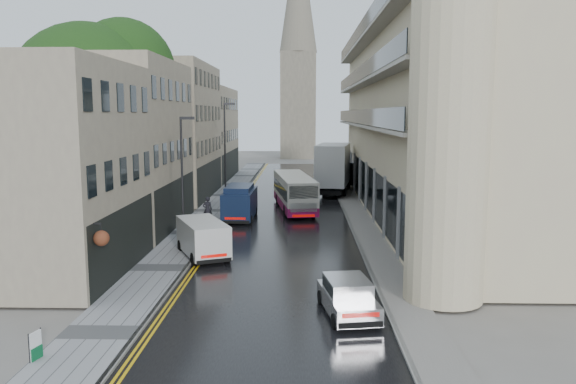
{
  "coord_description": "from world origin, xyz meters",
  "views": [
    {
      "loc": [
        1.19,
        -15.95,
        7.69
      ],
      "look_at": [
        0.34,
        18.0,
        2.93
      ],
      "focal_mm": 35.0,
      "sensor_mm": 36.0,
      "label": 1
    }
  ],
  "objects_px": {
    "tree_near": "(89,125)",
    "estate_sign": "(35,346)",
    "silver_hatchback": "(336,309)",
    "lamp_post_near": "(182,182)",
    "white_van": "(193,246)",
    "tree_far": "(149,130)",
    "white_lorry": "(318,171)",
    "cream_bus": "(285,198)",
    "pedestrian": "(207,210)",
    "navy_van": "(223,206)",
    "lamp_post_far": "(225,152)"
  },
  "relations": [
    {
      "from": "lamp_post_far",
      "to": "lamp_post_near",
      "type": "bearing_deg",
      "value": -104.43
    },
    {
      "from": "pedestrian",
      "to": "white_lorry",
      "type": "bearing_deg",
      "value": -144.84
    },
    {
      "from": "pedestrian",
      "to": "cream_bus",
      "type": "bearing_deg",
      "value": -173.04
    },
    {
      "from": "tree_far",
      "to": "lamp_post_far",
      "type": "distance_m",
      "value": 6.87
    },
    {
      "from": "cream_bus",
      "to": "silver_hatchback",
      "type": "xyz_separation_m",
      "value": [
        2.47,
        -22.34,
        -0.66
      ]
    },
    {
      "from": "lamp_post_far",
      "to": "estate_sign",
      "type": "distance_m",
      "value": 33.24
    },
    {
      "from": "silver_hatchback",
      "to": "lamp_post_near",
      "type": "xyz_separation_m",
      "value": [
        -8.11,
        12.5,
        3.06
      ]
    },
    {
      "from": "navy_van",
      "to": "lamp_post_far",
      "type": "height_order",
      "value": "lamp_post_far"
    },
    {
      "from": "lamp_post_near",
      "to": "tree_far",
      "type": "bearing_deg",
      "value": 106.07
    },
    {
      "from": "white_lorry",
      "to": "pedestrian",
      "type": "relative_size",
      "value": 5.02
    },
    {
      "from": "pedestrian",
      "to": "estate_sign",
      "type": "bearing_deg",
      "value": 61.91
    },
    {
      "from": "tree_far",
      "to": "cream_bus",
      "type": "height_order",
      "value": "tree_far"
    },
    {
      "from": "white_van",
      "to": "lamp_post_near",
      "type": "height_order",
      "value": "lamp_post_near"
    },
    {
      "from": "tree_far",
      "to": "navy_van",
      "type": "bearing_deg",
      "value": -53.1
    },
    {
      "from": "cream_bus",
      "to": "silver_hatchback",
      "type": "bearing_deg",
      "value": -92.19
    },
    {
      "from": "cream_bus",
      "to": "lamp_post_far",
      "type": "bearing_deg",
      "value": 117.48
    },
    {
      "from": "white_van",
      "to": "tree_near",
      "type": "bearing_deg",
      "value": 110.35
    },
    {
      "from": "white_lorry",
      "to": "estate_sign",
      "type": "relative_size",
      "value": 10.34
    },
    {
      "from": "silver_hatchback",
      "to": "navy_van",
      "type": "xyz_separation_m",
      "value": [
        -6.72,
        19.1,
        0.59
      ]
    },
    {
      "from": "white_lorry",
      "to": "cream_bus",
      "type": "bearing_deg",
      "value": -95.9
    },
    {
      "from": "cream_bus",
      "to": "white_van",
      "type": "distance_m",
      "value": 14.67
    },
    {
      "from": "white_lorry",
      "to": "silver_hatchback",
      "type": "distance_m",
      "value": 32.64
    },
    {
      "from": "tree_near",
      "to": "white_van",
      "type": "relative_size",
      "value": 3.1
    },
    {
      "from": "tree_near",
      "to": "estate_sign",
      "type": "height_order",
      "value": "tree_near"
    },
    {
      "from": "lamp_post_near",
      "to": "lamp_post_far",
      "type": "bearing_deg",
      "value": 84.98
    },
    {
      "from": "navy_van",
      "to": "lamp_post_near",
      "type": "xyz_separation_m",
      "value": [
        -1.39,
        -6.6,
        2.47
      ]
    },
    {
      "from": "lamp_post_near",
      "to": "lamp_post_far",
      "type": "distance_m",
      "value": 17.5
    },
    {
      "from": "cream_bus",
      "to": "pedestrian",
      "type": "xyz_separation_m",
      "value": [
        -5.36,
        -3.19,
        -0.37
      ]
    },
    {
      "from": "white_van",
      "to": "silver_hatchback",
      "type": "bearing_deg",
      "value": -75.26
    },
    {
      "from": "cream_bus",
      "to": "tree_near",
      "type": "bearing_deg",
      "value": -163.84
    },
    {
      "from": "tree_far",
      "to": "lamp_post_near",
      "type": "height_order",
      "value": "tree_far"
    },
    {
      "from": "cream_bus",
      "to": "lamp_post_near",
      "type": "bearing_deg",
      "value": -128.31
    },
    {
      "from": "white_lorry",
      "to": "pedestrian",
      "type": "bearing_deg",
      "value": -112.02
    },
    {
      "from": "lamp_post_near",
      "to": "lamp_post_far",
      "type": "height_order",
      "value": "lamp_post_far"
    },
    {
      "from": "tree_near",
      "to": "cream_bus",
      "type": "distance_m",
      "value": 14.78
    },
    {
      "from": "pedestrian",
      "to": "estate_sign",
      "type": "distance_m",
      "value": 22.21
    },
    {
      "from": "silver_hatchback",
      "to": "navy_van",
      "type": "height_order",
      "value": "navy_van"
    },
    {
      "from": "tree_near",
      "to": "tree_far",
      "type": "bearing_deg",
      "value": 88.68
    },
    {
      "from": "lamp_post_far",
      "to": "silver_hatchback",
      "type": "bearing_deg",
      "value": -89.18
    },
    {
      "from": "pedestrian",
      "to": "lamp_post_near",
      "type": "relative_size",
      "value": 0.25
    },
    {
      "from": "white_lorry",
      "to": "white_van",
      "type": "distance_m",
      "value": 25.31
    },
    {
      "from": "silver_hatchback",
      "to": "lamp_post_far",
      "type": "xyz_separation_m",
      "value": [
        -8.02,
        29.99,
        3.61
      ]
    },
    {
      "from": "tree_near",
      "to": "white_van",
      "type": "distance_m",
      "value": 13.09
    },
    {
      "from": "tree_near",
      "to": "pedestrian",
      "type": "bearing_deg",
      "value": 19.56
    },
    {
      "from": "silver_hatchback",
      "to": "lamp_post_near",
      "type": "distance_m",
      "value": 15.21
    },
    {
      "from": "tree_near",
      "to": "lamp_post_near",
      "type": "relative_size",
      "value": 1.89
    },
    {
      "from": "white_lorry",
      "to": "lamp_post_near",
      "type": "relative_size",
      "value": 1.25
    },
    {
      "from": "navy_van",
      "to": "pedestrian",
      "type": "height_order",
      "value": "navy_van"
    },
    {
      "from": "tree_far",
      "to": "tree_near",
      "type": "bearing_deg",
      "value": -91.32
    },
    {
      "from": "white_lorry",
      "to": "navy_van",
      "type": "xyz_separation_m",
      "value": [
        -6.97,
        -13.49,
        -1.1
      ]
    }
  ]
}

